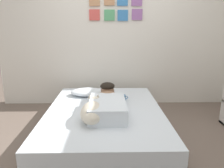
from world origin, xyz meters
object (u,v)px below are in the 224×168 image
object	(u,v)px
bed	(105,122)
person_lying	(107,103)
coffee_cup	(123,97)
pillow	(88,92)
dog	(93,111)
cell_phone	(101,118)

from	to	relation	value
bed	person_lying	size ratio (longest dim) A/B	2.15
person_lying	bed	bearing A→B (deg)	121.80
coffee_cup	pillow	bearing A→B (deg)	156.83
bed	dog	size ratio (longest dim) A/B	3.44
coffee_cup	person_lying	bearing A→B (deg)	-118.06
person_lying	cell_phone	bearing A→B (deg)	-109.10
bed	dog	xyz separation A→B (m)	(-0.13, -0.31, 0.28)
bed	cell_phone	size ratio (longest dim) A/B	14.14
dog	cell_phone	size ratio (longest dim) A/B	4.11
pillow	dog	bearing A→B (deg)	-81.19
person_lying	coffee_cup	size ratio (longest dim) A/B	7.36
bed	coffee_cup	xyz separation A→B (m)	(0.25, 0.34, 0.21)
bed	pillow	size ratio (longest dim) A/B	3.81
person_lying	pillow	bearing A→B (deg)	115.62
bed	pillow	bearing A→B (deg)	114.92
pillow	coffee_cup	size ratio (longest dim) A/B	4.16
bed	coffee_cup	world-z (taller)	coffee_cup
coffee_cup	cell_phone	distance (m)	0.70
person_lying	cell_phone	distance (m)	0.26
bed	coffee_cup	distance (m)	0.48
person_lying	cell_phone	size ratio (longest dim) A/B	6.57
pillow	dog	size ratio (longest dim) A/B	0.90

